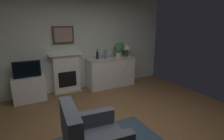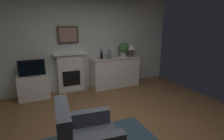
% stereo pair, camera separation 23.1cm
% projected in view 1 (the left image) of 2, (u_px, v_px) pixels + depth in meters
% --- Properties ---
extents(ground_plane, '(5.59, 5.24, 0.10)m').
position_uv_depth(ground_plane, '(127.00, 136.00, 3.17)').
color(ground_plane, brown).
rests_on(ground_plane, ground).
extents(wall_rear, '(5.59, 0.06, 2.69)m').
position_uv_depth(wall_rear, '(78.00, 43.00, 5.02)').
color(wall_rear, silver).
rests_on(wall_rear, ground_plane).
extents(fireplace_unit, '(0.87, 0.30, 1.10)m').
position_uv_depth(fireplace_unit, '(66.00, 73.00, 4.93)').
color(fireplace_unit, white).
rests_on(fireplace_unit, ground_plane).
extents(framed_picture, '(0.55, 0.04, 0.45)m').
position_uv_depth(framed_picture, '(63.00, 35.00, 4.70)').
color(framed_picture, '#473323').
extents(sideboard_cabinet, '(1.45, 0.49, 0.88)m').
position_uv_depth(sideboard_cabinet, '(111.00, 72.00, 5.40)').
color(sideboard_cabinet, white).
rests_on(sideboard_cabinet, ground_plane).
extents(table_lamp, '(0.26, 0.26, 0.40)m').
position_uv_depth(table_lamp, '(127.00, 47.00, 5.46)').
color(table_lamp, '#4C4742').
rests_on(table_lamp, sideboard_cabinet).
extents(wine_bottle, '(0.08, 0.08, 0.29)m').
position_uv_depth(wine_bottle, '(97.00, 55.00, 5.10)').
color(wine_bottle, black).
rests_on(wine_bottle, sideboard_cabinet).
extents(wine_glass_left, '(0.07, 0.07, 0.16)m').
position_uv_depth(wine_glass_left, '(109.00, 54.00, 5.25)').
color(wine_glass_left, silver).
rests_on(wine_glass_left, sideboard_cabinet).
extents(wine_glass_center, '(0.07, 0.07, 0.16)m').
position_uv_depth(wine_glass_center, '(113.00, 54.00, 5.27)').
color(wine_glass_center, silver).
rests_on(wine_glass_center, sideboard_cabinet).
extents(wine_glass_right, '(0.07, 0.07, 0.16)m').
position_uv_depth(wine_glass_right, '(116.00, 54.00, 5.30)').
color(wine_glass_right, silver).
rests_on(wine_glass_right, sideboard_cabinet).
extents(vase_decorative, '(0.11, 0.11, 0.28)m').
position_uv_depth(vase_decorative, '(105.00, 54.00, 5.11)').
color(vase_decorative, slate).
rests_on(vase_decorative, sideboard_cabinet).
extents(tv_cabinet, '(0.75, 0.42, 0.62)m').
position_uv_depth(tv_cabinet, '(29.00, 89.00, 4.41)').
color(tv_cabinet, white).
rests_on(tv_cabinet, ground_plane).
extents(tv_set, '(0.62, 0.07, 0.40)m').
position_uv_depth(tv_set, '(27.00, 69.00, 4.26)').
color(tv_set, black).
rests_on(tv_set, tv_cabinet).
extents(potted_plant_small, '(0.30, 0.30, 0.43)m').
position_uv_depth(potted_plant_small, '(119.00, 48.00, 5.39)').
color(potted_plant_small, beige).
rests_on(potted_plant_small, sideboard_cabinet).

